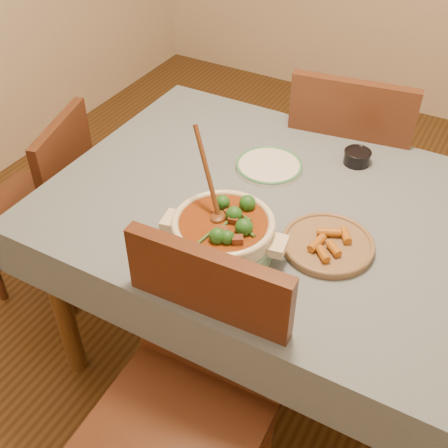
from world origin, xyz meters
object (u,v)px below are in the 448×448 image
(stew_casserole, at_px, (223,233))
(condiment_bowl, at_px, (357,156))
(white_plate, at_px, (269,166))
(chair_near, at_px, (190,391))
(chair_left, at_px, (51,198))
(fried_plate, at_px, (328,243))
(dining_table, at_px, (307,236))
(chair_far, at_px, (346,164))

(stew_casserole, bearing_deg, condiment_bowl, 73.37)
(stew_casserole, xyz_separation_m, white_plate, (-0.07, 0.44, -0.06))
(white_plate, bearing_deg, chair_near, -79.26)
(condiment_bowl, relative_size, chair_near, 0.12)
(chair_left, bearing_deg, white_plate, 90.46)
(chair_left, bearing_deg, condiment_bowl, 95.29)
(fried_plate, bearing_deg, dining_table, 130.49)
(stew_casserole, height_order, condiment_bowl, stew_casserole)
(dining_table, xyz_separation_m, condiment_bowl, (0.03, 0.34, 0.12))
(dining_table, height_order, condiment_bowl, condiment_bowl)
(stew_casserole, relative_size, fried_plate, 1.13)
(fried_plate, height_order, chair_far, chair_far)
(dining_table, height_order, fried_plate, fried_plate)
(chair_near, xyz_separation_m, chair_left, (-0.99, 0.52, -0.07))
(condiment_bowl, distance_m, chair_far, 0.37)
(dining_table, bearing_deg, stew_casserole, -118.61)
(stew_casserole, relative_size, chair_left, 0.44)
(condiment_bowl, xyz_separation_m, chair_far, (-0.10, 0.27, -0.23))
(condiment_bowl, distance_m, fried_plate, 0.46)
(chair_far, distance_m, chair_near, 1.22)
(stew_casserole, height_order, chair_left, stew_casserole)
(dining_table, xyz_separation_m, white_plate, (-0.22, 0.16, 0.10))
(fried_plate, relative_size, chair_far, 0.33)
(stew_casserole, height_order, chair_near, stew_casserole)
(chair_near, bearing_deg, chair_far, 87.47)
(fried_plate, bearing_deg, condiment_bowl, 98.66)
(white_plate, distance_m, chair_near, 0.81)
(condiment_bowl, bearing_deg, chair_near, -96.45)
(white_plate, bearing_deg, chair_far, 71.71)
(chair_far, relative_size, chair_left, 1.16)
(condiment_bowl, bearing_deg, fried_plate, -81.34)
(condiment_bowl, bearing_deg, chair_far, 110.68)
(condiment_bowl, bearing_deg, chair_left, -158.79)
(fried_plate, xyz_separation_m, chair_near, (-0.18, -0.49, -0.23))
(stew_casserole, xyz_separation_m, condiment_bowl, (0.19, 0.62, -0.04))
(dining_table, xyz_separation_m, chair_far, (-0.07, 0.61, -0.11))
(stew_casserole, bearing_deg, chair_far, 84.76)
(dining_table, height_order, chair_far, chair_far)
(chair_far, bearing_deg, chair_left, 26.61)
(fried_plate, distance_m, chair_left, 1.20)
(fried_plate, height_order, chair_near, chair_near)
(chair_far, bearing_deg, condiment_bowl, 102.09)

